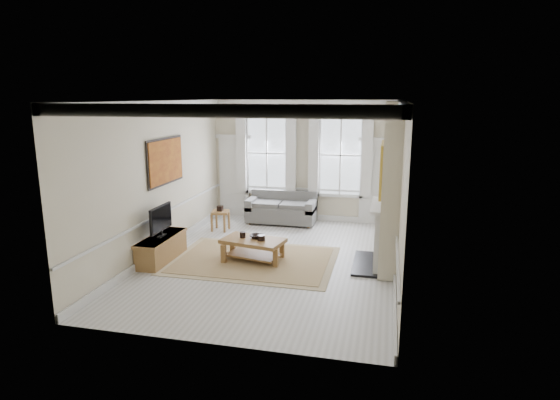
% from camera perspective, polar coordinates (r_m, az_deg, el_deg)
% --- Properties ---
extents(floor, '(7.20, 7.20, 0.00)m').
position_cam_1_polar(floor, '(10.23, -0.91, -7.37)').
color(floor, '#B7B5AD').
rests_on(floor, ground).
extents(ceiling, '(7.20, 7.20, 0.00)m').
position_cam_1_polar(ceiling, '(9.62, -0.99, 12.03)').
color(ceiling, white).
rests_on(ceiling, back_wall).
extents(back_wall, '(5.20, 0.00, 5.20)m').
position_cam_1_polar(back_wall, '(13.26, 2.86, 4.79)').
color(back_wall, beige).
rests_on(back_wall, floor).
extents(left_wall, '(0.00, 7.20, 7.20)m').
position_cam_1_polar(left_wall, '(10.71, -14.58, 2.54)').
color(left_wall, beige).
rests_on(left_wall, floor).
extents(right_wall, '(0.00, 7.20, 7.20)m').
position_cam_1_polar(right_wall, '(9.50, 14.44, 1.31)').
color(right_wall, beige).
rests_on(right_wall, floor).
extents(window_left, '(1.26, 0.20, 2.20)m').
position_cam_1_polar(window_left, '(13.42, -1.61, 5.75)').
color(window_left, '#B2BCC6').
rests_on(window_left, back_wall).
extents(window_right, '(1.26, 0.20, 2.20)m').
position_cam_1_polar(window_right, '(13.04, 7.39, 5.45)').
color(window_right, '#B2BCC6').
rests_on(window_right, back_wall).
extents(door_left, '(0.90, 0.08, 2.30)m').
position_cam_1_polar(door_left, '(13.82, -5.60, 2.75)').
color(door_left, silver).
rests_on(door_left, floor).
extents(door_right, '(0.90, 0.08, 2.30)m').
position_cam_1_polar(door_right, '(13.10, 11.65, 2.01)').
color(door_right, silver).
rests_on(door_right, floor).
extents(painting, '(0.05, 1.66, 1.06)m').
position_cam_1_polar(painting, '(10.91, -13.76, 4.62)').
color(painting, '#BB6F20').
rests_on(painting, left_wall).
extents(chimney_breast, '(0.35, 1.70, 3.38)m').
position_cam_1_polar(chimney_breast, '(9.70, 13.39, 1.59)').
color(chimney_breast, beige).
rests_on(chimney_breast, floor).
extents(hearth, '(0.55, 1.50, 0.05)m').
position_cam_1_polar(hearth, '(10.15, 10.49, -7.62)').
color(hearth, black).
rests_on(hearth, floor).
extents(fireplace, '(0.21, 1.45, 1.33)m').
position_cam_1_polar(fireplace, '(9.92, 11.81, -3.84)').
color(fireplace, silver).
rests_on(fireplace, floor).
extents(mirror, '(0.06, 1.26, 1.06)m').
position_cam_1_polar(mirror, '(9.64, 12.22, 3.69)').
color(mirror, gold).
rests_on(mirror, chimney_breast).
extents(sofa, '(1.89, 0.92, 0.87)m').
position_cam_1_polar(sofa, '(13.14, 0.24, -1.21)').
color(sofa, '#565654').
rests_on(sofa, floor).
extents(side_table, '(0.51, 0.51, 0.53)m').
position_cam_1_polar(side_table, '(12.45, -7.30, -1.82)').
color(side_table, brown).
rests_on(side_table, floor).
extents(rug, '(3.50, 2.60, 0.02)m').
position_cam_1_polar(rug, '(10.24, -3.27, -7.32)').
color(rug, tan).
rests_on(rug, floor).
extents(coffee_table, '(1.43, 1.00, 0.49)m').
position_cam_1_polar(coffee_table, '(10.11, -3.29, -5.22)').
color(coffee_table, brown).
rests_on(coffee_table, rug).
extents(ceramic_pot_a, '(0.13, 0.13, 0.13)m').
position_cam_1_polar(ceramic_pot_a, '(10.18, -4.58, -4.25)').
color(ceramic_pot_a, black).
rests_on(ceramic_pot_a, coffee_table).
extents(ceramic_pot_b, '(0.16, 0.16, 0.11)m').
position_cam_1_polar(ceramic_pot_b, '(9.97, -2.28, -4.63)').
color(ceramic_pot_b, black).
rests_on(ceramic_pot_b, coffee_table).
extents(bowl, '(0.31, 0.31, 0.07)m').
position_cam_1_polar(bowl, '(10.15, -2.87, -4.44)').
color(bowl, black).
rests_on(bowl, coffee_table).
extents(tv_stand, '(0.49, 1.51, 0.54)m').
position_cam_1_polar(tv_stand, '(10.47, -14.23, -5.74)').
color(tv_stand, brown).
rests_on(tv_stand, floor).
extents(tv, '(0.08, 0.90, 0.68)m').
position_cam_1_polar(tv, '(10.28, -14.32, -2.23)').
color(tv, black).
rests_on(tv, tv_stand).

